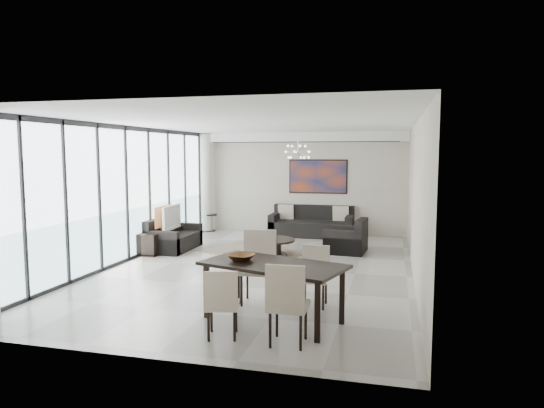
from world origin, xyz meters
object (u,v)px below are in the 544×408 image
(sofa_main, at_px, (312,226))
(dining_table, at_px, (273,269))
(coffee_table, at_px, (271,246))
(tv_console, at_px, (161,240))
(television, at_px, (168,217))

(sofa_main, height_order, dining_table, sofa_main)
(coffee_table, relative_size, tv_console, 0.68)
(coffee_table, xyz_separation_m, tv_console, (-2.70, -0.04, 0.04))
(coffee_table, bearing_deg, dining_table, -75.35)
(sofa_main, relative_size, dining_table, 1.07)
(dining_table, bearing_deg, coffee_table, 104.65)
(dining_table, bearing_deg, television, 131.11)
(coffee_table, bearing_deg, sofa_main, 80.84)
(television, relative_size, dining_table, 0.47)
(tv_console, xyz_separation_m, dining_table, (3.78, -4.11, 0.47))
(sofa_main, xyz_separation_m, dining_table, (0.63, -7.01, 0.44))
(sofa_main, relative_size, tv_console, 1.43)
(sofa_main, height_order, television, television)
(coffee_table, height_order, tv_console, tv_console)
(sofa_main, bearing_deg, tv_console, -137.44)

